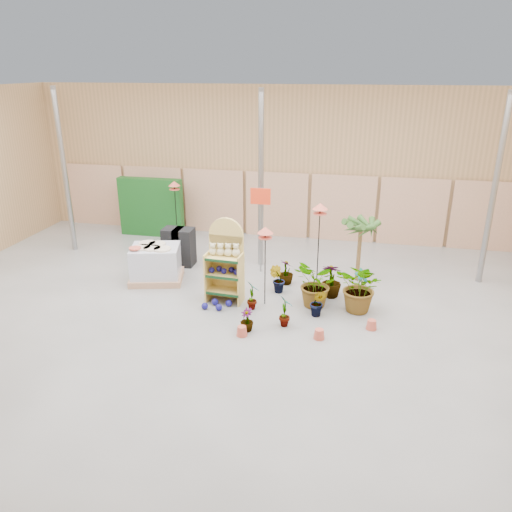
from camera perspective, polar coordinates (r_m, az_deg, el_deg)
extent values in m
cube|color=slate|center=(10.34, -3.40, -8.24)|extent=(15.00, 12.00, 0.10)
cube|color=white|center=(9.04, -4.05, 18.13)|extent=(15.00, 12.00, 0.10)
cube|color=#97734A|center=(15.19, 2.53, 10.55)|extent=(15.00, 0.10, 4.50)
cylinder|color=gray|center=(14.82, -21.03, 8.93)|extent=(0.14, 0.14, 4.50)
cylinder|color=gray|center=(12.85, 25.54, 6.60)|extent=(0.14, 0.14, 4.50)
cylinder|color=gray|center=(12.73, 0.57, 8.53)|extent=(0.14, 0.14, 4.50)
cube|color=tan|center=(17.35, -17.69, 6.67)|extent=(1.90, 0.06, 2.00)
cube|color=tan|center=(16.47, -11.57, 6.51)|extent=(1.90, 0.06, 2.00)
cube|color=tan|center=(15.79, -4.84, 6.24)|extent=(1.90, 0.06, 2.00)
cube|color=tan|center=(15.34, 2.37, 5.86)|extent=(1.90, 0.06, 2.00)
cube|color=tan|center=(15.15, 9.88, 5.37)|extent=(1.90, 0.06, 2.00)
cube|color=tan|center=(15.22, 17.43, 4.78)|extent=(1.90, 0.06, 2.00)
cube|color=tan|center=(15.54, 24.78, 4.13)|extent=(1.90, 0.06, 2.00)
cube|color=#D3B45D|center=(11.24, -3.34, -1.24)|extent=(0.80, 0.13, 1.50)
cylinder|color=#D3B45D|center=(10.97, -3.43, 2.40)|extent=(0.80, 0.13, 0.80)
cube|color=#D3B45D|center=(11.23, -3.60, -3.97)|extent=(0.79, 0.49, 0.04)
cube|color=#0F3819|center=(11.03, -3.91, -4.44)|extent=(0.76, 0.08, 0.05)
cube|color=#D3B45D|center=(11.07, -3.65, -2.10)|extent=(0.79, 0.49, 0.04)
cube|color=#0F3819|center=(10.87, -3.96, -2.54)|extent=(0.76, 0.08, 0.05)
cube|color=#D3B45D|center=(10.92, -3.69, -0.18)|extent=(0.79, 0.49, 0.04)
cube|color=#0F3819|center=(10.72, -4.01, -0.59)|extent=(0.76, 0.08, 0.05)
cube|color=#D3B45D|center=(11.20, -5.51, -2.35)|extent=(0.07, 0.44, 1.15)
cube|color=#D3B45D|center=(11.01, -1.73, -2.69)|extent=(0.07, 0.44, 1.15)
sphere|color=beige|center=(11.00, -4.96, 0.51)|extent=(0.16, 0.16, 0.16)
sphere|color=beige|center=(10.95, -4.98, 1.16)|extent=(0.12, 0.12, 0.12)
sphere|color=beige|center=(10.95, -4.08, 0.46)|extent=(0.17, 0.17, 0.17)
sphere|color=beige|center=(10.90, -4.10, 1.14)|extent=(0.12, 0.12, 0.12)
sphere|color=beige|center=(10.90, -3.19, 0.42)|extent=(0.18, 0.18, 0.18)
sphere|color=beige|center=(10.85, -3.20, 1.12)|extent=(0.12, 0.12, 0.12)
sphere|color=beige|center=(10.86, -2.29, 0.37)|extent=(0.19, 0.19, 0.19)
sphere|color=beige|center=(10.81, -2.30, 1.10)|extent=(0.12, 0.12, 0.12)
sphere|color=navy|center=(11.09, -5.09, -1.60)|extent=(0.13, 0.13, 0.13)
sphere|color=navy|center=(11.15, -4.24, -1.46)|extent=(0.13, 0.13, 0.13)
sphere|color=navy|center=(11.02, -3.68, -1.72)|extent=(0.13, 0.13, 0.13)
sphere|color=navy|center=(11.08, -2.83, -1.57)|extent=(0.13, 0.13, 0.13)
sphere|color=navy|center=(10.95, -2.25, -1.84)|extent=(0.13, 0.13, 0.13)
sphere|color=navy|center=(11.00, -5.88, -5.71)|extent=(0.15, 0.15, 0.15)
sphere|color=navy|center=(11.16, -4.72, -5.25)|extent=(0.15, 0.15, 0.15)
sphere|color=navy|center=(10.91, -4.27, -5.88)|extent=(0.15, 0.15, 0.15)
sphere|color=navy|center=(11.07, -3.13, -5.41)|extent=(0.15, 0.15, 0.15)
cube|color=tan|center=(12.60, -11.25, -2.41)|extent=(1.46, 1.31, 0.16)
cube|color=silver|center=(12.44, -11.39, -0.54)|extent=(1.33, 1.18, 0.73)
cylinder|color=beige|center=(12.27, -12.91, 0.96)|extent=(0.41, 0.41, 0.04)
cylinder|color=beige|center=(12.17, -11.80, 0.88)|extent=(0.41, 0.41, 0.04)
cylinder|color=beige|center=(12.07, -10.67, 0.79)|extent=(0.41, 0.41, 0.04)
cylinder|color=beige|center=(12.54, -12.33, 1.44)|extent=(0.41, 0.41, 0.04)
cylinder|color=beige|center=(12.44, -11.24, 1.36)|extent=(0.41, 0.41, 0.04)
cube|color=black|center=(13.39, -8.14, 0.01)|extent=(0.50, 0.50, 0.50)
cube|color=black|center=(13.22, -8.25, 2.04)|extent=(0.50, 0.50, 0.50)
cube|color=black|center=(13.50, -9.34, 0.11)|extent=(0.50, 0.50, 0.50)
cube|color=black|center=(13.33, -9.46, 2.12)|extent=(0.50, 0.50, 0.50)
cube|color=#124A17|center=(15.78, -11.89, 5.48)|extent=(2.00, 0.30, 1.80)
cylinder|color=gray|center=(12.54, 0.54, 2.89)|extent=(0.05, 0.05, 2.20)
cube|color=red|center=(12.25, 0.52, 6.84)|extent=(0.50, 0.03, 0.40)
cylinder|color=black|center=(10.88, 1.03, -1.79)|extent=(0.02, 0.02, 1.56)
cylinder|color=#CE5643|center=(10.60, 1.06, 2.11)|extent=(0.30, 0.30, 0.02)
cone|color=#CE5643|center=(10.55, 1.07, 2.99)|extent=(0.34, 0.34, 0.14)
cylinder|color=black|center=(11.44, 7.09, 0.19)|extent=(0.02, 0.02, 1.93)
cylinder|color=#CE5643|center=(11.14, 7.31, 4.83)|extent=(0.30, 0.30, 0.02)
cone|color=#CE5643|center=(11.09, 7.35, 5.68)|extent=(0.34, 0.34, 0.14)
cylinder|color=black|center=(14.90, -9.11, 4.45)|extent=(0.02, 0.02, 1.65)
cylinder|color=#CE5643|center=(14.69, -9.29, 7.54)|extent=(0.30, 0.30, 0.02)
cone|color=#CE5643|center=(14.65, -9.33, 8.19)|extent=(0.34, 0.34, 0.14)
cylinder|color=brown|center=(12.42, 11.66, 0.12)|extent=(0.10, 0.10, 1.33)
imported|color=#305821|center=(10.82, -0.43, -4.44)|extent=(0.41, 0.44, 0.70)
imported|color=#305821|center=(10.94, 6.98, -3.21)|extent=(1.24, 1.28, 1.08)
imported|color=#305821|center=(11.53, 8.63, -2.75)|extent=(0.48, 0.48, 0.80)
imported|color=#305821|center=(11.67, 11.95, -3.03)|extent=(0.42, 0.37, 0.67)
imported|color=#305821|center=(11.65, 2.45, -2.69)|extent=(0.36, 0.30, 0.64)
imported|color=#305821|center=(10.03, -1.06, -7.31)|extent=(0.38, 0.38, 0.48)
imported|color=#305821|center=(10.15, 3.33, -6.20)|extent=(0.41, 0.46, 0.73)
imported|color=#305821|center=(10.62, 7.11, -5.33)|extent=(0.39, 0.33, 0.62)
imported|color=#305821|center=(10.87, 11.94, -3.51)|extent=(1.32, 1.26, 1.14)
imported|color=#305821|center=(12.10, 3.47, -1.82)|extent=(0.49, 0.49, 0.62)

